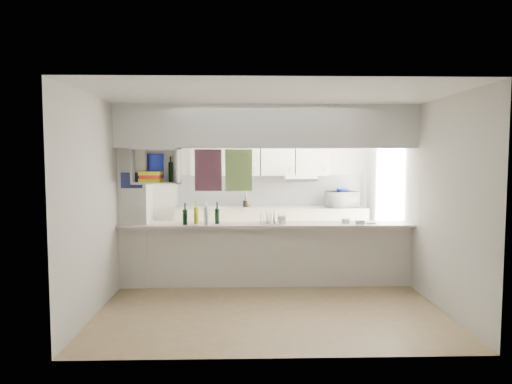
{
  "coord_description": "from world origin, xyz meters",
  "views": [
    {
      "loc": [
        -0.32,
        -6.52,
        1.88
      ],
      "look_at": [
        -0.14,
        0.5,
        1.34
      ],
      "focal_mm": 32.0,
      "sensor_mm": 36.0,
      "label": 1
    }
  ],
  "objects_px": {
    "bowl": "(342,190)",
    "dish_rack": "(273,218)",
    "microwave": "(342,199)",
    "wine_bottles": "(201,216)"
  },
  "relations": [
    {
      "from": "bowl",
      "to": "microwave",
      "type": "bearing_deg",
      "value": 82.32
    },
    {
      "from": "microwave",
      "to": "dish_rack",
      "type": "relative_size",
      "value": 1.36
    },
    {
      "from": "dish_rack",
      "to": "wine_bottles",
      "type": "distance_m",
      "value": 1.03
    },
    {
      "from": "bowl",
      "to": "dish_rack",
      "type": "xyz_separation_m",
      "value": [
        -1.44,
        -2.03,
        -0.26
      ]
    },
    {
      "from": "microwave",
      "to": "dish_rack",
      "type": "bearing_deg",
      "value": 41.19
    },
    {
      "from": "bowl",
      "to": "wine_bottles",
      "type": "height_order",
      "value": "bowl"
    },
    {
      "from": "microwave",
      "to": "dish_rack",
      "type": "distance_m",
      "value": 2.53
    },
    {
      "from": "dish_rack",
      "to": "microwave",
      "type": "bearing_deg",
      "value": 61.47
    },
    {
      "from": "bowl",
      "to": "dish_rack",
      "type": "bearing_deg",
      "value": -125.28
    },
    {
      "from": "microwave",
      "to": "wine_bottles",
      "type": "xyz_separation_m",
      "value": [
        -2.48,
        -2.12,
        -0.03
      ]
    }
  ]
}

